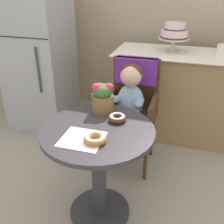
% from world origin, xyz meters
% --- Properties ---
extents(ground_plane, '(8.00, 8.00, 0.00)m').
position_xyz_m(ground_plane, '(0.00, 0.00, 0.00)').
color(ground_plane, gray).
extents(cafe_table, '(0.72, 0.72, 0.72)m').
position_xyz_m(cafe_table, '(0.00, 0.00, 0.51)').
color(cafe_table, '#332D33').
rests_on(cafe_table, ground).
extents(wicker_chair, '(0.42, 0.45, 0.95)m').
position_xyz_m(wicker_chair, '(0.07, 0.72, 0.64)').
color(wicker_chair, '#472D19').
rests_on(wicker_chair, ground).
extents(seated_child, '(0.27, 0.32, 0.73)m').
position_xyz_m(seated_child, '(0.07, 0.57, 0.68)').
color(seated_child, '#8CADCC').
rests_on(seated_child, ground).
extents(paper_napkin, '(0.25, 0.22, 0.00)m').
position_xyz_m(paper_napkin, '(-0.05, -0.14, 0.72)').
color(paper_napkin, white).
rests_on(paper_napkin, cafe_table).
extents(donut_front, '(0.13, 0.13, 0.04)m').
position_xyz_m(donut_front, '(0.03, -0.14, 0.74)').
color(donut_front, '#AD7542').
rests_on(donut_front, cafe_table).
extents(donut_mid, '(0.12, 0.12, 0.04)m').
position_xyz_m(donut_mid, '(0.09, 0.13, 0.74)').
color(donut_mid, '#4C2D19').
rests_on(donut_mid, cafe_table).
extents(flower_vase, '(0.15, 0.15, 0.21)m').
position_xyz_m(flower_vase, '(-0.05, 0.25, 0.83)').
color(flower_vase, brown).
rests_on(flower_vase, cafe_table).
extents(display_counter, '(1.56, 0.62, 0.90)m').
position_xyz_m(display_counter, '(0.55, 1.30, 0.45)').
color(display_counter, '#93754C').
rests_on(display_counter, ground).
extents(tiered_cake_stand, '(0.30, 0.30, 0.28)m').
position_xyz_m(tiered_cake_stand, '(0.33, 1.30, 1.08)').
color(tiered_cake_stand, silver).
rests_on(tiered_cake_stand, display_counter).
extents(refrigerator, '(0.64, 0.63, 1.70)m').
position_xyz_m(refrigerator, '(-1.05, 1.10, 0.85)').
color(refrigerator, '#9EA0A5').
rests_on(refrigerator, ground).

